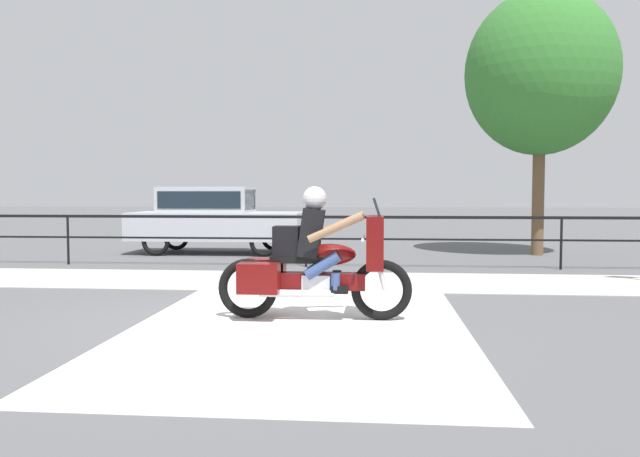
# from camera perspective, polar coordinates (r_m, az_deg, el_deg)

# --- Properties ---
(ground_plane) EXTENTS (120.00, 120.00, 0.00)m
(ground_plane) POSITION_cam_1_polar(r_m,az_deg,el_deg) (7.54, -5.89, -8.38)
(ground_plane) COLOR #565659
(sidewalk_band) EXTENTS (44.00, 2.40, 0.01)m
(sidewalk_band) POSITION_cam_1_polar(r_m,az_deg,el_deg) (10.85, -2.48, -4.77)
(sidewalk_band) COLOR #B7B2A8
(sidewalk_band) RESTS_ON ground
(crosswalk_band) EXTENTS (3.77, 6.00, 0.01)m
(crosswalk_band) POSITION_cam_1_polar(r_m,az_deg,el_deg) (7.26, -1.82, -8.79)
(crosswalk_band) COLOR silver
(crosswalk_band) RESTS_ON ground
(fence_railing) EXTENTS (36.00, 0.05, 1.06)m
(fence_railing) POSITION_cam_1_polar(r_m,az_deg,el_deg) (12.80, -1.29, 0.20)
(fence_railing) COLOR black
(fence_railing) RESTS_ON ground
(motorcycle) EXTENTS (2.35, 0.76, 1.60)m
(motorcycle) POSITION_cam_1_polar(r_m,az_deg,el_deg) (7.49, -0.50, -3.01)
(motorcycle) COLOR black
(motorcycle) RESTS_ON ground
(parked_car) EXTENTS (4.27, 1.68, 1.68)m
(parked_car) POSITION_cam_1_polar(r_m,az_deg,el_deg) (15.94, -9.72, 1.16)
(parked_car) COLOR #B7BCC4
(parked_car) RESTS_ON ground
(tree_behind_sign) EXTENTS (3.60, 3.60, 6.40)m
(tree_behind_sign) POSITION_cam_1_polar(r_m,az_deg,el_deg) (16.40, 19.52, 13.22)
(tree_behind_sign) COLOR brown
(tree_behind_sign) RESTS_ON ground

